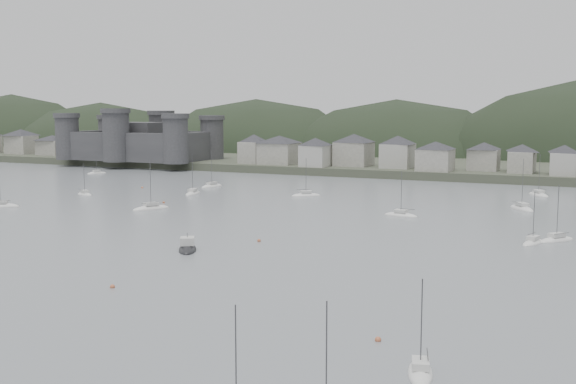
% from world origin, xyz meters
% --- Properties ---
extents(ground, '(900.00, 900.00, 0.00)m').
position_xyz_m(ground, '(0.00, 0.00, 0.00)').
color(ground, slate).
rests_on(ground, ground).
extents(far_shore_land, '(900.00, 250.00, 3.00)m').
position_xyz_m(far_shore_land, '(0.00, 295.00, 1.50)').
color(far_shore_land, '#383D2D').
rests_on(far_shore_land, ground).
extents(forested_ridge, '(851.55, 103.94, 102.57)m').
position_xyz_m(forested_ridge, '(4.83, 269.40, -11.28)').
color(forested_ridge, black).
rests_on(forested_ridge, ground).
extents(castle, '(66.00, 43.00, 20.00)m').
position_xyz_m(castle, '(-120.00, 179.80, 10.96)').
color(castle, '#373739').
rests_on(castle, far_shore_land).
extents(waterfront_town, '(451.48, 28.46, 12.92)m').
position_xyz_m(waterfront_town, '(50.59, 183.34, 8.66)').
color(waterfront_town, gray).
rests_on(waterfront_town, far_shore_land).
extents(sailboat_lead, '(7.91, 9.44, 12.88)m').
position_xyz_m(sailboat_lead, '(48.10, 143.13, 0.17)').
color(sailboat_lead, silver).
rests_on(sailboat_lead, ground).
extents(moored_fleet, '(248.22, 172.19, 13.63)m').
position_xyz_m(moored_fleet, '(-8.03, 65.76, 0.17)').
color(moored_fleet, silver).
rests_on(moored_fleet, ground).
extents(motor_launch_far, '(7.16, 9.04, 4.06)m').
position_xyz_m(motor_launch_far, '(-0.63, 34.05, 0.28)').
color(motor_launch_far, black).
rests_on(motor_launch_far, ground).
extents(mooring_buoys, '(136.17, 109.45, 0.70)m').
position_xyz_m(mooring_buoys, '(-23.66, 46.29, 0.15)').
color(mooring_buoys, '#B5603C').
rests_on(mooring_buoys, ground).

